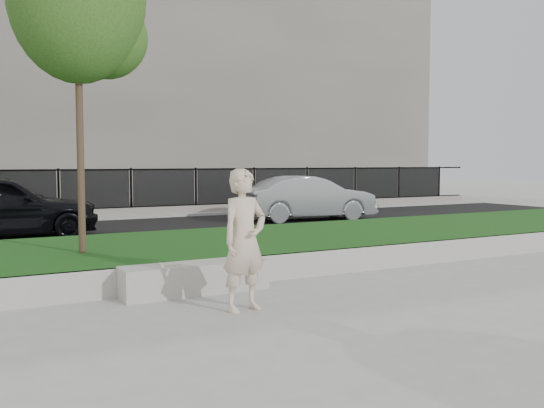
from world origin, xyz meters
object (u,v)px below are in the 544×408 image
book (169,264)px  young_tree (82,2)px  stone_bench (195,278)px  man (244,240)px  car_silver (308,198)px

book → young_tree: 4.33m
young_tree → stone_bench: bearing=-61.7°
stone_bench → man: bearing=-82.3°
stone_bench → book: 0.44m
man → book: size_ratio=7.16×
man → young_tree: bearing=99.1°
stone_bench → young_tree: young_tree is taller
man → book: man is taller
man → car_silver: size_ratio=0.42×
young_tree → car_silver: size_ratio=1.30×
man → car_silver: (6.61, 8.96, -0.15)m
young_tree → car_silver: 10.37m
man → book: (-0.54, 1.20, -0.43)m
book → young_tree: bearing=110.8°
stone_bench → car_silver: car_silver is taller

